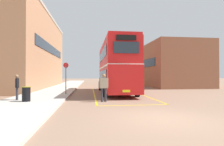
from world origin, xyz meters
The scene contains 11 objects.
ground_plane centered at (0.00, 14.40, 0.00)m, with size 135.60×135.60×0.00m, color #846651.
sidewalk_left centered at (-6.50, 16.80, 0.07)m, with size 4.00×57.60×0.14m, color #B2ADA3.
brick_building_left centered at (-11.56, 18.94, 4.91)m, with size 7.04×20.27×9.80m.
depot_building_right centered at (9.25, 21.99, 3.15)m, with size 7.56×15.94×6.31m.
double_decker_bus centered at (-0.42, 10.68, 2.51)m, with size 2.89×10.68×4.75m.
single_deck_bus centered at (3.24, 30.75, 1.64)m, with size 2.90×9.84×3.02m.
pedestrian_boarding centered at (-1.99, 4.91, 1.05)m, with size 0.60×0.28×1.79m.
pedestrian_waiting_near centered at (-7.49, 5.44, 1.07)m, with size 0.37×0.52×1.62m.
litter_bin centered at (-6.67, 4.67, 0.59)m, with size 0.50×0.50×0.89m.
bus_stop_sign centered at (-4.86, 8.70, 1.72)m, with size 0.44×0.11×2.62m.
bay_marking_yellow centered at (-0.42, 8.72, 0.00)m, with size 4.25×12.66×0.01m.
Camera 1 is at (-2.89, -6.95, 1.73)m, focal length 29.57 mm.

